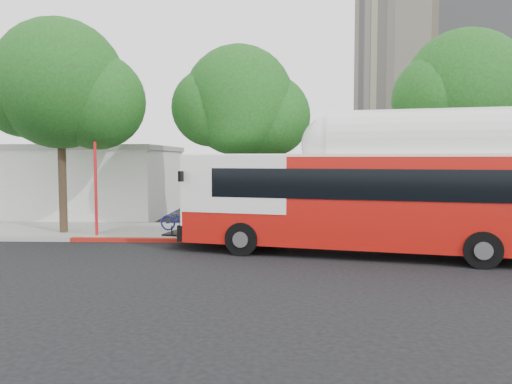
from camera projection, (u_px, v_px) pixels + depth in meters
ground at (256, 262)px, 16.96m from camera, size 120.00×120.00×0.00m
sidewalk at (261, 231)px, 23.44m from camera, size 60.00×5.00×0.15m
curb_strip at (260, 241)px, 20.85m from camera, size 60.00×0.30×0.15m
red_curb_segment at (188, 240)px, 20.96m from camera, size 10.00×0.32×0.16m
street_tree_left at (71, 89)px, 22.36m from camera, size 6.67×5.80×9.74m
street_tree_mid at (248, 106)px, 22.61m from camera, size 5.75×5.00×8.62m
street_tree_right at (474, 96)px, 22.02m from camera, size 6.21×5.40×9.18m
low_commercial_bldg at (42, 180)px, 31.28m from camera, size 16.20×10.20×4.25m
transit_bus at (368, 201)px, 18.10m from camera, size 14.47×5.83×4.22m
signal_pole at (96, 185)px, 21.69m from camera, size 0.13×0.44×4.61m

